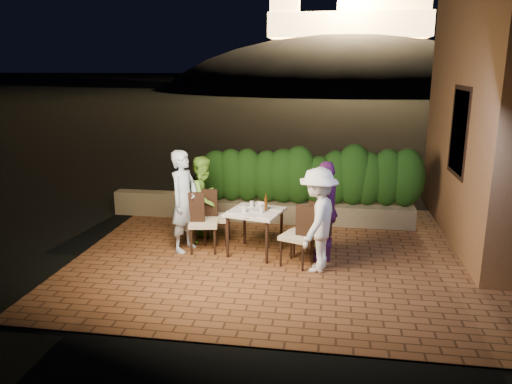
% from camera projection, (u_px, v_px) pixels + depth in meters
% --- Properties ---
extents(ground, '(400.00, 400.00, 0.00)m').
position_uv_depth(ground, '(287.00, 265.00, 8.04)').
color(ground, black).
rests_on(ground, ground).
extents(terrace_floor, '(7.00, 6.00, 0.15)m').
position_uv_depth(terrace_floor, '(290.00, 257.00, 8.54)').
color(terrace_floor, brown).
rests_on(terrace_floor, ground).
extents(building_wall, '(1.60, 5.00, 5.00)m').
position_uv_depth(building_wall, '(503.00, 101.00, 8.80)').
color(building_wall, '#A06B3F').
rests_on(building_wall, ground).
extents(window_pane, '(0.08, 1.00, 1.40)m').
position_uv_depth(window_pane, '(461.00, 132.00, 8.56)').
color(window_pane, black).
rests_on(window_pane, building_wall).
extents(window_frame, '(0.06, 1.15, 1.55)m').
position_uv_depth(window_frame, '(460.00, 132.00, 8.56)').
color(window_frame, black).
rests_on(window_frame, building_wall).
extents(planter, '(4.20, 0.55, 0.40)m').
position_uv_depth(planter, '(308.00, 212.00, 10.16)').
color(planter, '#786B4C').
rests_on(planter, ground).
extents(hedge, '(4.00, 0.70, 1.10)m').
position_uv_depth(hedge, '(309.00, 176.00, 9.98)').
color(hedge, '#183E10').
rests_on(hedge, planter).
extents(parapet, '(2.20, 0.30, 0.50)m').
position_uv_depth(parapet, '(166.00, 204.00, 10.60)').
color(parapet, '#786B4C').
rests_on(parapet, ground).
extents(hill, '(52.00, 40.00, 22.00)m').
position_uv_depth(hill, '(344.00, 121.00, 66.18)').
color(hill, black).
rests_on(hill, ground).
extents(fortress, '(26.00, 8.00, 8.00)m').
position_uv_depth(fortress, '(349.00, 5.00, 62.61)').
color(fortress, '#FFCC7A').
rests_on(fortress, hill).
extents(dining_table, '(1.02, 1.02, 0.75)m').
position_uv_depth(dining_table, '(255.00, 232.00, 8.41)').
color(dining_table, white).
rests_on(dining_table, ground).
extents(plate_nw, '(0.22, 0.22, 0.01)m').
position_uv_depth(plate_nw, '(233.00, 212.00, 8.23)').
color(plate_nw, white).
rests_on(plate_nw, dining_table).
extents(plate_sw, '(0.21, 0.21, 0.01)m').
position_uv_depth(plate_sw, '(245.00, 206.00, 8.59)').
color(plate_sw, white).
rests_on(plate_sw, dining_table).
extents(plate_ne, '(0.20, 0.20, 0.01)m').
position_uv_depth(plate_ne, '(264.00, 216.00, 7.99)').
color(plate_ne, white).
rests_on(plate_ne, dining_table).
extents(plate_se, '(0.23, 0.23, 0.01)m').
position_uv_depth(plate_se, '(276.00, 209.00, 8.41)').
color(plate_se, white).
rests_on(plate_se, dining_table).
extents(plate_centre, '(0.22, 0.22, 0.01)m').
position_uv_depth(plate_centre, '(256.00, 210.00, 8.32)').
color(plate_centre, white).
rests_on(plate_centre, dining_table).
extents(plate_front, '(0.22, 0.22, 0.01)m').
position_uv_depth(plate_front, '(248.00, 216.00, 8.01)').
color(plate_front, white).
rests_on(plate_front, dining_table).
extents(glass_nw, '(0.07, 0.07, 0.12)m').
position_uv_depth(glass_nw, '(244.00, 209.00, 8.21)').
color(glass_nw, silver).
rests_on(glass_nw, dining_table).
extents(glass_sw, '(0.06, 0.06, 0.11)m').
position_uv_depth(glass_sw, '(252.00, 204.00, 8.52)').
color(glass_sw, silver).
rests_on(glass_sw, dining_table).
extents(glass_ne, '(0.06, 0.06, 0.10)m').
position_uv_depth(glass_ne, '(261.00, 210.00, 8.18)').
color(glass_ne, silver).
rests_on(glass_ne, dining_table).
extents(glass_se, '(0.07, 0.07, 0.12)m').
position_uv_depth(glass_se, '(266.00, 206.00, 8.40)').
color(glass_se, silver).
rests_on(glass_se, dining_table).
extents(beer_bottle, '(0.06, 0.06, 0.29)m').
position_uv_depth(beer_bottle, '(266.00, 202.00, 8.29)').
color(beer_bottle, '#44250B').
rests_on(beer_bottle, dining_table).
extents(bowl, '(0.24, 0.24, 0.05)m').
position_uv_depth(bowl, '(259.00, 204.00, 8.62)').
color(bowl, white).
rests_on(bowl, dining_table).
extents(chair_left_front, '(0.56, 0.56, 1.04)m').
position_uv_depth(chair_left_front, '(204.00, 222.00, 8.49)').
color(chair_left_front, black).
rests_on(chair_left_front, ground).
extents(chair_left_back, '(0.49, 0.49, 0.99)m').
position_uv_depth(chair_left_back, '(217.00, 216.00, 8.88)').
color(chair_left_back, black).
rests_on(chair_left_back, ground).
extents(chair_right_front, '(0.60, 0.60, 1.00)m').
position_uv_depth(chair_right_front, '(297.00, 235.00, 7.88)').
color(chair_right_front, black).
rests_on(chair_right_front, ground).
extents(chair_right_back, '(0.62, 0.62, 0.96)m').
position_uv_depth(chair_right_back, '(310.00, 229.00, 8.27)').
color(chair_right_back, black).
rests_on(chair_right_back, ground).
extents(diner_blue, '(0.58, 0.73, 1.75)m').
position_uv_depth(diner_blue, '(184.00, 201.00, 8.45)').
color(diner_blue, '#AFC7E1').
rests_on(diner_blue, ground).
extents(diner_green, '(0.78, 0.89, 1.55)m').
position_uv_depth(diner_green, '(204.00, 199.00, 8.99)').
color(diner_green, '#73BB3A').
rests_on(diner_green, ground).
extents(diner_white, '(0.84, 1.17, 1.63)m').
position_uv_depth(diner_white, '(318.00, 220.00, 7.61)').
color(diner_white, white).
rests_on(diner_white, ground).
extents(diner_purple, '(0.48, 0.99, 1.64)m').
position_uv_depth(diner_purple, '(326.00, 211.00, 8.09)').
color(diner_purple, '#692571').
rests_on(diner_purple, ground).
extents(parapet_lamp, '(0.10, 0.10, 0.14)m').
position_uv_depth(parapet_lamp, '(184.00, 190.00, 10.46)').
color(parapet_lamp, orange).
rests_on(parapet_lamp, parapet).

